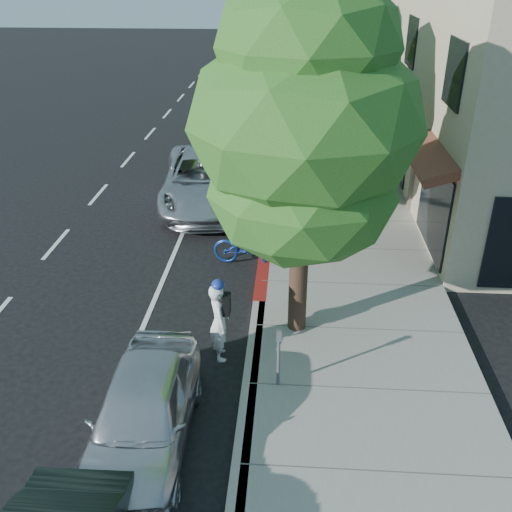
# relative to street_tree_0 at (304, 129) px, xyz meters

# --- Properties ---
(ground) EXTENTS (120.00, 120.00, 0.00)m
(ground) POSITION_rel_street_tree_0_xyz_m (-0.90, 2.00, -4.64)
(ground) COLOR black
(ground) RESTS_ON ground
(sidewalk) EXTENTS (4.60, 56.00, 0.15)m
(sidewalk) POSITION_rel_street_tree_0_xyz_m (1.40, 10.00, -4.56)
(sidewalk) COLOR gray
(sidewalk) RESTS_ON ground
(curb) EXTENTS (0.30, 56.00, 0.15)m
(curb) POSITION_rel_street_tree_0_xyz_m (-0.90, 10.00, -4.56)
(curb) COLOR #9E998E
(curb) RESTS_ON ground
(curb_red_segment) EXTENTS (0.32, 4.00, 0.15)m
(curb_red_segment) POSITION_rel_street_tree_0_xyz_m (-0.90, 3.00, -4.56)
(curb_red_segment) COLOR maroon
(curb_red_segment) RESTS_ON ground
(storefront_building) EXTENTS (10.00, 36.00, 7.00)m
(storefront_building) POSITION_rel_street_tree_0_xyz_m (8.70, 20.00, -1.14)
(storefront_building) COLOR #B9B08E
(storefront_building) RESTS_ON ground
(street_tree_0) EXTENTS (4.51, 4.51, 7.49)m
(street_tree_0) POSITION_rel_street_tree_0_xyz_m (0.00, 0.00, 0.00)
(street_tree_0) COLOR black
(street_tree_0) RESTS_ON ground
(street_tree_1) EXTENTS (4.87, 4.87, 7.28)m
(street_tree_1) POSITION_rel_street_tree_0_xyz_m (0.00, 6.00, -0.24)
(street_tree_1) COLOR black
(street_tree_1) RESTS_ON ground
(street_tree_2) EXTENTS (4.91, 4.91, 7.33)m
(street_tree_2) POSITION_rel_street_tree_0_xyz_m (0.00, 12.00, -0.21)
(street_tree_2) COLOR black
(street_tree_2) RESTS_ON ground
(street_tree_3) EXTENTS (4.33, 4.33, 7.55)m
(street_tree_3) POSITION_rel_street_tree_0_xyz_m (0.00, 18.00, 0.09)
(street_tree_3) COLOR black
(street_tree_3) RESTS_ON ground
(street_tree_4) EXTENTS (4.28, 4.28, 6.99)m
(street_tree_4) POSITION_rel_street_tree_0_xyz_m (0.00, 24.00, -0.32)
(street_tree_4) COLOR black
(street_tree_4) RESTS_ON ground
(street_tree_5) EXTENTS (5.17, 5.17, 7.22)m
(street_tree_5) POSITION_rel_street_tree_0_xyz_m (-0.00, 30.00, -0.35)
(street_tree_5) COLOR black
(street_tree_5) RESTS_ON ground
(cyclist) EXTENTS (0.56, 0.72, 1.74)m
(cyclist) POSITION_rel_street_tree_0_xyz_m (-1.60, -1.00, -3.77)
(cyclist) COLOR white
(cyclist) RESTS_ON ground
(bicycle) EXTENTS (2.13, 1.10, 1.07)m
(bicycle) POSITION_rel_street_tree_0_xyz_m (-1.30, 3.09, -4.10)
(bicycle) COLOR navy
(bicycle) RESTS_ON ground
(silver_suv) EXTENTS (3.51, 6.48, 1.73)m
(silver_suv) POSITION_rel_street_tree_0_xyz_m (-3.10, 7.50, -3.77)
(silver_suv) COLOR #BABABF
(silver_suv) RESTS_ON ground
(dark_sedan) EXTENTS (1.76, 4.77, 1.56)m
(dark_sedan) POSITION_rel_street_tree_0_xyz_m (-3.10, 11.74, -3.86)
(dark_sedan) COLOR black
(dark_sedan) RESTS_ON ground
(white_pickup) EXTENTS (2.80, 6.10, 1.73)m
(white_pickup) POSITION_rel_street_tree_0_xyz_m (-2.14, 19.74, -3.77)
(white_pickup) COLOR silver
(white_pickup) RESTS_ON ground
(dark_suv_far) EXTENTS (2.30, 4.73, 1.56)m
(dark_suv_far) POSITION_rel_street_tree_0_xyz_m (-1.40, 27.04, -3.86)
(dark_suv_far) COLOR black
(dark_suv_far) RESTS_ON ground
(near_car_a) EXTENTS (1.70, 4.08, 1.38)m
(near_car_a) POSITION_rel_street_tree_0_xyz_m (-2.59, -3.50, -3.95)
(near_car_a) COLOR silver
(near_car_a) RESTS_ON ground
(pedestrian) EXTENTS (1.05, 1.03, 1.71)m
(pedestrian) POSITION_rel_street_tree_0_xyz_m (0.75, 6.53, -3.63)
(pedestrian) COLOR black
(pedestrian) RESTS_ON sidewalk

